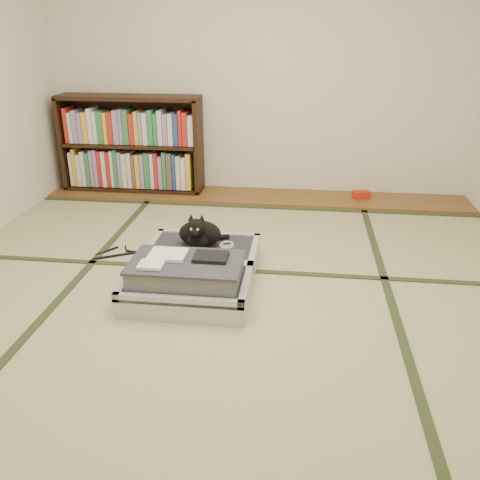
# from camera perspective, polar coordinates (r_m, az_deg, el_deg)

# --- Properties ---
(floor) EXTENTS (4.50, 4.50, 0.00)m
(floor) POSITION_cam_1_polar(r_m,az_deg,el_deg) (3.10, -1.72, -6.73)
(floor) COLOR tan
(floor) RESTS_ON ground
(wood_strip) EXTENTS (4.00, 0.50, 0.02)m
(wood_strip) POSITION_cam_1_polar(r_m,az_deg,el_deg) (4.92, 1.78, 4.94)
(wood_strip) COLOR brown
(wood_strip) RESTS_ON ground
(red_item) EXTENTS (0.17, 0.14, 0.07)m
(red_item) POSITION_cam_1_polar(r_m,az_deg,el_deg) (4.95, 13.43, 4.96)
(red_item) COLOR red
(red_item) RESTS_ON wood_strip
(room_shell) EXTENTS (4.50, 4.50, 4.50)m
(room_shell) POSITION_cam_1_polar(r_m,az_deg,el_deg) (2.69, -2.11, 21.35)
(room_shell) COLOR white
(room_shell) RESTS_ON ground
(tatami_borders) EXTENTS (4.00, 4.50, 0.01)m
(tatami_borders) POSITION_cam_1_polar(r_m,az_deg,el_deg) (3.53, -0.52, -2.72)
(tatami_borders) COLOR #2D381E
(tatami_borders) RESTS_ON ground
(bookcase) EXTENTS (1.36, 0.31, 0.92)m
(bookcase) POSITION_cam_1_polar(r_m,az_deg,el_deg) (5.13, -12.05, 10.29)
(bookcase) COLOR black
(bookcase) RESTS_ON wood_strip
(suitcase) EXTENTS (0.75, 0.99, 0.29)m
(suitcase) POSITION_cam_1_polar(r_m,az_deg,el_deg) (3.23, -5.20, -3.52)
(suitcase) COLOR silver
(suitcase) RESTS_ON floor
(cat) EXTENTS (0.33, 0.33, 0.27)m
(cat) POSITION_cam_1_polar(r_m,az_deg,el_deg) (3.43, -4.59, 0.74)
(cat) COLOR black
(cat) RESTS_ON suitcase
(cable_coil) EXTENTS (0.10, 0.10, 0.02)m
(cable_coil) POSITION_cam_1_polar(r_m,az_deg,el_deg) (3.47, -1.50, -0.54)
(cable_coil) COLOR white
(cable_coil) RESTS_ON suitcase
(hanger) EXTENTS (0.38, 0.27, 0.01)m
(hanger) POSITION_cam_1_polar(r_m,az_deg,el_deg) (3.79, -13.22, -1.45)
(hanger) COLOR black
(hanger) RESTS_ON floor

